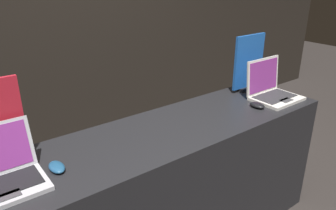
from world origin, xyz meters
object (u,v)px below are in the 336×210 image
mouse_back (257,105)px  mouse_front (57,167)px  promo_stand_back (248,64)px  laptop_back (271,89)px

mouse_back → mouse_front: bearing=176.5°
promo_stand_back → mouse_back: bearing=-128.0°
mouse_back → promo_stand_back: promo_stand_back is taller
mouse_front → promo_stand_back: promo_stand_back is taller
mouse_back → promo_stand_back: bearing=52.0°
mouse_front → laptop_back: bearing=-0.8°
laptop_back → promo_stand_back: bearing=90.0°
mouse_front → laptop_back: (1.54, -0.02, 0.05)m
mouse_front → promo_stand_back: 1.57m
mouse_front → mouse_back: 1.33m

